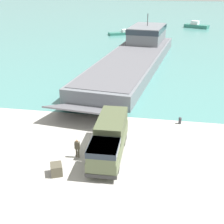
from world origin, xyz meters
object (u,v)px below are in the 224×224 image
landing_craft (137,52)px  moored_boat_a (196,26)px  soldier_on_ramp (77,147)px  mooring_bollard (180,120)px  cargo_crate (56,169)px  moored_boat_c (125,33)px  military_truck (109,139)px

landing_craft → moored_boat_a: size_ratio=5.82×
soldier_on_ramp → moored_boat_a: size_ratio=0.23×
mooring_bollard → cargo_crate: size_ratio=0.71×
soldier_on_ramp → moored_boat_a: 78.51m
mooring_bollard → moored_boat_c: bearing=103.9°
moored_boat_c → cargo_crate: 64.59m
mooring_bollard → military_truck: bearing=-129.9°
soldier_on_ramp → mooring_bollard: 12.21m
moored_boat_c → soldier_on_ramp: bearing=156.4°
military_truck → soldier_on_ramp: size_ratio=4.73×
military_truck → moored_boat_a: size_ratio=1.10×
soldier_on_ramp → cargo_crate: soldier_on_ramp is taller
military_truck → cargo_crate: military_truck is taller
moored_boat_a → moored_boat_c: (-19.63, -15.21, -0.23)m
soldier_on_ramp → landing_craft: bearing=174.2°
soldier_on_ramp → moored_boat_a: bearing=165.8°
moored_boat_a → mooring_bollard: moored_boat_a is taller
landing_craft → military_truck: landing_craft is taller
soldier_on_ramp → cargo_crate: bearing=-22.6°
moored_boat_c → mooring_bollard: bearing=166.3°
landing_craft → military_truck: size_ratio=5.29×
mooring_bollard → cargo_crate: bearing=-131.6°
moored_boat_a → moored_boat_c: size_ratio=0.88×
military_truck → soldier_on_ramp: 2.83m
moored_boat_a → landing_craft: bearing=6.8°
military_truck → moored_boat_c: military_truck is taller
landing_craft → mooring_bollard: bearing=-66.8°
moored_boat_c → cargo_crate: (3.40, -64.50, -0.01)m
soldier_on_ramp → moored_boat_c: bearing=-178.9°
soldier_on_ramp → mooring_bollard: bearing=130.4°
moored_boat_c → mooring_bollard: 55.04m
landing_craft → cargo_crate: (-2.63, -35.78, -1.37)m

